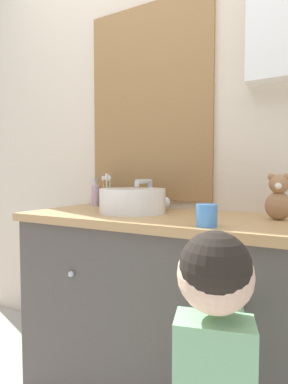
% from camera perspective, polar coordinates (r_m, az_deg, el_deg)
% --- Properties ---
extents(wall_back, '(3.20, 0.18, 2.50)m').
position_cam_1_polar(wall_back, '(1.60, 8.55, 13.58)').
color(wall_back, beige).
rests_on(wall_back, ground_plane).
extents(vanity_counter, '(1.23, 0.55, 0.83)m').
position_cam_1_polar(vanity_counter, '(1.43, 3.00, -20.87)').
color(vanity_counter, '#4C4742').
rests_on(vanity_counter, ground_plane).
extents(sink_basin, '(0.30, 0.36, 0.15)m').
position_cam_1_polar(sink_basin, '(1.38, -2.06, -1.53)').
color(sink_basin, white).
rests_on(sink_basin, vanity_counter).
extents(toothbrush_holder, '(0.08, 0.08, 0.18)m').
position_cam_1_polar(toothbrush_holder, '(1.65, -7.01, -1.08)').
color(toothbrush_holder, '#66B27F').
rests_on(toothbrush_holder, vanity_counter).
extents(soap_dispenser, '(0.05, 0.05, 0.16)m').
position_cam_1_polar(soap_dispenser, '(1.71, -9.18, -0.54)').
color(soap_dispenser, '#CCA3BC').
rests_on(soap_dispenser, vanity_counter).
extents(child_figure, '(0.21, 0.43, 0.87)m').
position_cam_1_polar(child_figure, '(0.83, 13.29, -28.55)').
color(child_figure, slate).
rests_on(child_figure, ground_plane).
extents(teddy_bear, '(0.10, 0.08, 0.18)m').
position_cam_1_polar(teddy_bear, '(1.26, 24.26, -1.05)').
color(teddy_bear, '#9E7047').
rests_on(teddy_bear, vanity_counter).
extents(drinking_cup, '(0.07, 0.07, 0.08)m').
position_cam_1_polar(drinking_cup, '(1.02, 11.84, -4.38)').
color(drinking_cup, '#4789D1').
rests_on(drinking_cup, vanity_counter).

